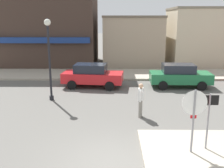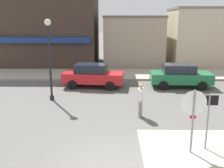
{
  "view_description": "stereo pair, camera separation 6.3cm",
  "coord_description": "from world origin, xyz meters",
  "px_view_note": "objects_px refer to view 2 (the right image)",
  "views": [
    {
      "loc": [
        0.01,
        -7.46,
        4.46
      ],
      "look_at": [
        -0.1,
        4.5,
        1.5
      ],
      "focal_mm": 42.0,
      "sensor_mm": 36.0,
      "label": 1
    },
    {
      "loc": [
        0.07,
        -7.46,
        4.46
      ],
      "look_at": [
        -0.1,
        4.5,
        1.5
      ],
      "focal_mm": 42.0,
      "sensor_mm": 36.0,
      "label": 2
    }
  ],
  "objects_px": {
    "parked_car_nearest": "(93,75)",
    "parked_car_second": "(180,75)",
    "one_way_sign": "(208,116)",
    "lamp_post": "(49,48)",
    "stop_sign": "(193,113)",
    "pedestrian_crossing_near": "(141,99)"
  },
  "relations": [
    {
      "from": "stop_sign",
      "to": "lamp_post",
      "type": "xyz_separation_m",
      "value": [
        -6.14,
        6.25,
        1.44
      ]
    },
    {
      "from": "stop_sign",
      "to": "parked_car_second",
      "type": "distance_m",
      "value": 9.43
    },
    {
      "from": "one_way_sign",
      "to": "parked_car_nearest",
      "type": "bearing_deg",
      "value": 117.18
    },
    {
      "from": "one_way_sign",
      "to": "stop_sign",
      "type": "bearing_deg",
      "value": -156.75
    },
    {
      "from": "one_way_sign",
      "to": "lamp_post",
      "type": "xyz_separation_m",
      "value": [
        -6.71,
        6.0,
        1.63
      ]
    },
    {
      "from": "parked_car_second",
      "to": "parked_car_nearest",
      "type": "bearing_deg",
      "value": 179.81
    },
    {
      "from": "one_way_sign",
      "to": "parked_car_nearest",
      "type": "xyz_separation_m",
      "value": [
        -4.62,
        9.0,
        -0.52
      ]
    },
    {
      "from": "stop_sign",
      "to": "parked_car_nearest",
      "type": "xyz_separation_m",
      "value": [
        -4.05,
        9.25,
        -0.71
      ]
    },
    {
      "from": "lamp_post",
      "to": "parked_car_second",
      "type": "bearing_deg",
      "value": 20.51
    },
    {
      "from": "one_way_sign",
      "to": "parked_car_second",
      "type": "xyz_separation_m",
      "value": [
        1.24,
        8.98,
        -0.52
      ]
    },
    {
      "from": "one_way_sign",
      "to": "parked_car_nearest",
      "type": "height_order",
      "value": "one_way_sign"
    },
    {
      "from": "stop_sign",
      "to": "one_way_sign",
      "type": "relative_size",
      "value": 1.1
    },
    {
      "from": "stop_sign",
      "to": "one_way_sign",
      "type": "xyz_separation_m",
      "value": [
        0.57,
        0.25,
        -0.19
      ]
    },
    {
      "from": "one_way_sign",
      "to": "parked_car_nearest",
      "type": "distance_m",
      "value": 10.13
    },
    {
      "from": "parked_car_nearest",
      "to": "parked_car_second",
      "type": "height_order",
      "value": "same"
    },
    {
      "from": "parked_car_nearest",
      "to": "parked_car_second",
      "type": "bearing_deg",
      "value": -0.19
    },
    {
      "from": "lamp_post",
      "to": "parked_car_nearest",
      "type": "height_order",
      "value": "lamp_post"
    },
    {
      "from": "one_way_sign",
      "to": "lamp_post",
      "type": "distance_m",
      "value": 9.15
    },
    {
      "from": "one_way_sign",
      "to": "pedestrian_crossing_near",
      "type": "xyz_separation_m",
      "value": [
        -1.92,
        3.37,
        -0.46
      ]
    },
    {
      "from": "one_way_sign",
      "to": "lamp_post",
      "type": "height_order",
      "value": "lamp_post"
    },
    {
      "from": "parked_car_nearest",
      "to": "parked_car_second",
      "type": "xyz_separation_m",
      "value": [
        5.87,
        -0.02,
        0.0
      ]
    },
    {
      "from": "lamp_post",
      "to": "parked_car_nearest",
      "type": "bearing_deg",
      "value": 55.12
    }
  ]
}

